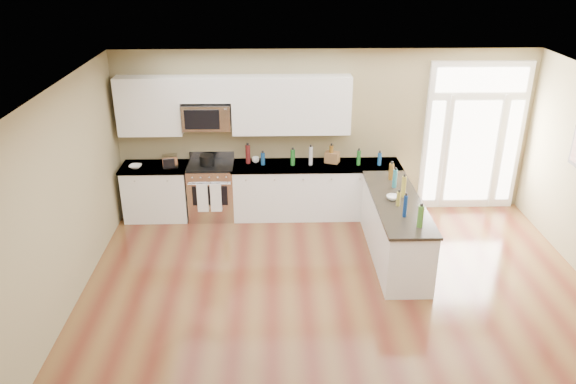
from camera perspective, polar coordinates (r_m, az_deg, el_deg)
The scene contains 18 objects.
ground at distance 6.77m, azimuth 6.42°, elevation -16.29°, with size 8.00×8.00×0.00m, color #5D281A.
room_shell at distance 5.81m, azimuth 7.19°, elevation -3.35°, with size 8.00×8.00×8.00m.
back_cabinet_left at distance 9.83m, azimuth -13.18°, elevation -0.11°, with size 1.10×0.66×0.94m.
back_cabinet_right at distance 9.65m, azimuth 2.81°, elevation 0.06°, with size 2.85×0.66×0.94m.
peninsula_cabinet at distance 8.51m, azimuth 10.80°, elevation -3.87°, with size 0.69×2.32×0.94m.
upper_cabinet_left at distance 9.47m, azimuth -13.92°, elevation 8.48°, with size 1.04×0.33×0.95m, color white.
upper_cabinet_right at distance 9.26m, azimuth 0.34°, elevation 8.83°, with size 1.94×0.33×0.95m, color white.
upper_cabinet_short at distance 9.25m, azimuth -8.37°, elevation 10.32°, with size 0.82×0.33×0.40m, color white.
microwave at distance 9.33m, azimuth -8.24°, elevation 7.64°, with size 0.78×0.41×0.42m.
entry_door at distance 10.14m, azimuth 18.30°, elevation 5.30°, with size 1.70×0.10×2.60m.
kitchen_range at distance 9.66m, azimuth -7.73°, elevation 0.17°, with size 0.76×0.68×1.08m.
stockpot at distance 9.45m, azimuth -8.25°, elevation 3.27°, with size 0.24×0.24×0.19m, color black.
toaster_oven at distance 9.48m, azimuth -11.89°, elevation 3.07°, with size 0.24×0.19×0.21m, color silver.
cardboard_box at distance 9.52m, azimuth 4.50°, elevation 3.54°, with size 0.23×0.17×0.19m, color brown.
bowl_left at distance 9.61m, azimuth -15.24°, elevation 2.51°, with size 0.20×0.20×0.05m, color white.
bowl_peninsula at distance 8.28m, azimuth 10.60°, elevation -0.55°, with size 0.19×0.19×0.06m, color white.
cup_counter at distance 9.52m, azimuth -3.32°, elevation 3.29°, with size 0.12×0.12×0.10m, color white.
counter_bottles at distance 8.81m, azimuth 5.89°, elevation 2.09°, with size 2.42×2.46×0.32m.
Camera 1 is at (-0.86, -5.09, 4.38)m, focal length 35.00 mm.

